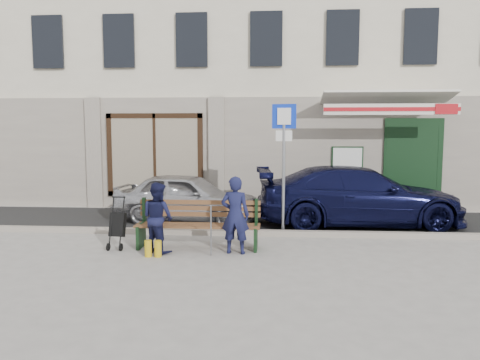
# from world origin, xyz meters

# --- Properties ---
(ground) EXTENTS (80.00, 80.00, 0.00)m
(ground) POSITION_xyz_m (0.00, 0.00, 0.00)
(ground) COLOR #9E9991
(ground) RESTS_ON ground
(asphalt_lane) EXTENTS (60.00, 3.20, 0.01)m
(asphalt_lane) POSITION_xyz_m (0.00, 3.10, 0.01)
(asphalt_lane) COLOR #282828
(asphalt_lane) RESTS_ON ground
(curb) EXTENTS (60.00, 0.18, 0.12)m
(curb) POSITION_xyz_m (0.00, 1.50, 0.06)
(curb) COLOR #9E9384
(curb) RESTS_ON ground
(building) EXTENTS (20.00, 8.27, 10.00)m
(building) POSITION_xyz_m (0.01, 8.45, 4.97)
(building) COLOR beige
(building) RESTS_ON ground
(car_silver) EXTENTS (3.75, 1.88, 1.23)m
(car_silver) POSITION_xyz_m (-1.92, 2.95, 0.61)
(car_silver) COLOR #B2B3B7
(car_silver) RESTS_ON ground
(car_navy) EXTENTS (5.02, 2.34, 1.42)m
(car_navy) POSITION_xyz_m (2.28, 2.80, 0.71)
(car_navy) COLOR black
(car_navy) RESTS_ON ground
(parking_sign) EXTENTS (0.52, 0.14, 2.84)m
(parking_sign) POSITION_xyz_m (0.46, 1.78, 1.92)
(parking_sign) COLOR gray
(parking_sign) RESTS_ON ground
(bench) EXTENTS (2.40, 1.17, 0.98)m
(bench) POSITION_xyz_m (-1.25, 0.34, 0.46)
(bench) COLOR brown
(bench) RESTS_ON ground
(man) EXTENTS (0.55, 0.39, 1.44)m
(man) POSITION_xyz_m (-0.46, 0.02, 0.72)
(man) COLOR #15183C
(man) RESTS_ON ground
(woman) EXTENTS (0.81, 0.77, 1.32)m
(woman) POSITION_xyz_m (-1.91, 0.01, 0.66)
(woman) COLOR #131535
(woman) RESTS_ON ground
(stroller) EXTENTS (0.30, 0.42, 0.99)m
(stroller) POSITION_xyz_m (-2.76, 0.22, 0.44)
(stroller) COLOR black
(stroller) RESTS_ON ground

